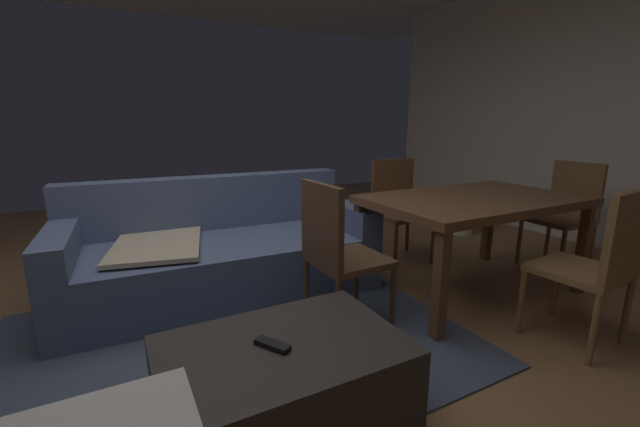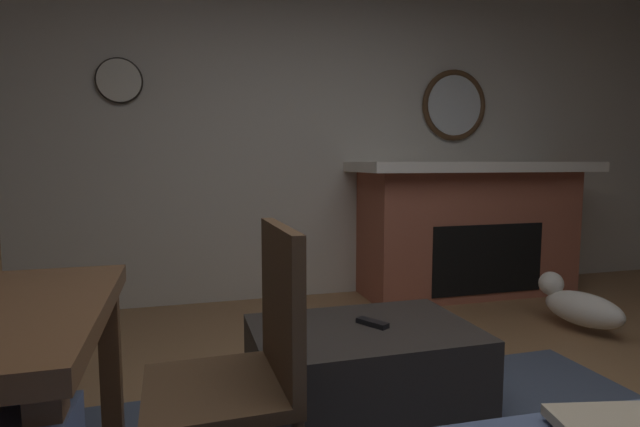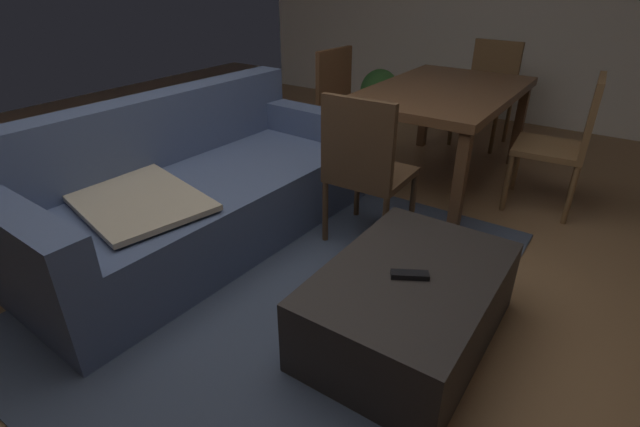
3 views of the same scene
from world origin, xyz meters
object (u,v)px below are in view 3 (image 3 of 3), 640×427
object	(u,v)px
potted_plant	(379,93)
tv_remote	(410,275)
couch	(195,192)
dining_chair_south	(567,138)
dining_chair_west	(365,165)
dining_chair_east	(488,87)
dining_table	(443,98)
ottoman_coffee_table	(409,305)
dining_chair_north	(344,100)

from	to	relation	value
potted_plant	tv_remote	bearing A→B (deg)	-149.95
couch	dining_chair_south	size ratio (longest dim) A/B	2.41
dining_chair_south	dining_chair_west	size ratio (longest dim) A/B	1.00
dining_chair_south	dining_chair_east	world-z (taller)	same
dining_table	dining_chair_south	xyz separation A→B (m)	(0.01, -0.88, -0.14)
couch	tv_remote	distance (m)	1.52
dining_chair_east	tv_remote	bearing A→B (deg)	-168.74
dining_table	dining_chair_west	world-z (taller)	dining_chair_west
couch	ottoman_coffee_table	distance (m)	1.51
ottoman_coffee_table	dining_chair_north	world-z (taller)	dining_chair_north
couch	dining_chair_south	bearing A→B (deg)	-46.79
dining_chair_south	potted_plant	xyz separation A→B (m)	(1.20, 2.03, -0.22)
ottoman_coffee_table	dining_table	world-z (taller)	dining_table
ottoman_coffee_table	potted_plant	size ratio (longest dim) A/B	1.82
dining_chair_south	dining_chair_east	size ratio (longest dim) A/B	1.00
ottoman_coffee_table	dining_chair_east	xyz separation A→B (m)	(2.95, 0.59, 0.34)
dining_table	potted_plant	distance (m)	1.70
dining_chair_north	dining_chair_south	xyz separation A→B (m)	(-0.00, -1.75, 0.00)
potted_plant	dining_chair_south	bearing A→B (deg)	-120.50
dining_chair_south	dining_chair_west	world-z (taller)	same
dining_chair_east	couch	bearing A→B (deg)	162.22
dining_chair_north	dining_chair_east	size ratio (longest dim) A/B	1.00
tv_remote	dining_chair_east	size ratio (longest dim) A/B	0.17
dining_chair_north	couch	bearing A→B (deg)	178.93
tv_remote	ottoman_coffee_table	bearing A→B (deg)	-21.09
dining_table	dining_chair_north	size ratio (longest dim) A/B	1.68
tv_remote	dining_chair_south	xyz separation A→B (m)	(1.84, -0.28, 0.15)
dining_chair_west	potted_plant	xyz separation A→B (m)	(2.37, 1.16, -0.22)
tv_remote	dining_chair_west	size ratio (longest dim) A/B	0.17
dining_chair_south	dining_chair_west	distance (m)	1.47
couch	ottoman_coffee_table	bearing A→B (deg)	-94.30
ottoman_coffee_table	tv_remote	distance (m)	0.20
ottoman_coffee_table	dining_chair_west	bearing A→B (deg)	44.10
dining_table	dining_chair_east	size ratio (longest dim) A/B	1.68
couch	ottoman_coffee_table	xyz separation A→B (m)	(-0.11, -1.50, -0.12)
tv_remote	potted_plant	distance (m)	3.50
dining_table	dining_chair_east	distance (m)	1.18
dining_chair_south	dining_chair_east	bearing A→B (deg)	36.87
potted_plant	dining_chair_east	bearing A→B (deg)	-91.56
ottoman_coffee_table	potted_plant	world-z (taller)	potted_plant
dining_chair_south	dining_chair_north	bearing A→B (deg)	89.96
potted_plant	dining_chair_west	bearing A→B (deg)	-154.05
dining_chair_west	dining_chair_south	bearing A→B (deg)	-36.54
dining_chair_north	potted_plant	bearing A→B (deg)	13.08
dining_chair_north	dining_chair_south	bearing A→B (deg)	-90.04
couch	potted_plant	distance (m)	2.88
dining_chair_north	dining_table	bearing A→B (deg)	-90.58
tv_remote	dining_chair_west	world-z (taller)	dining_chair_west
dining_chair_north	dining_chair_south	distance (m)	1.75
dining_chair_north	potted_plant	size ratio (longest dim) A/B	1.67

